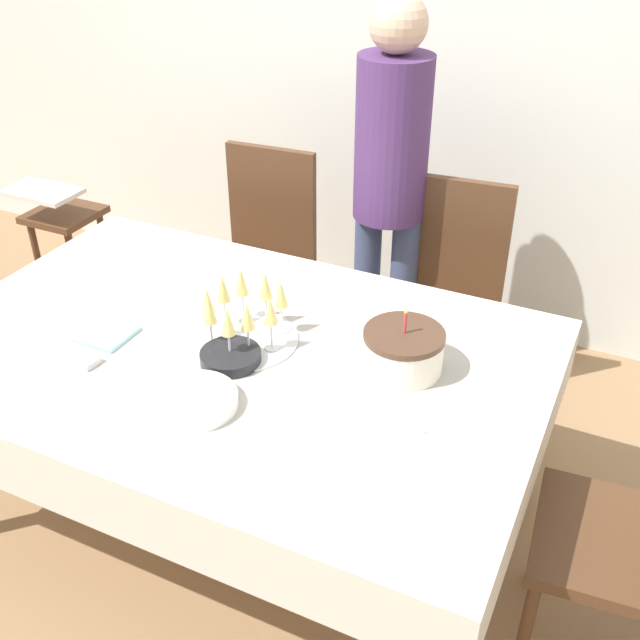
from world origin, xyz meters
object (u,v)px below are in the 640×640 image
dining_chair_far_left (263,252)px  birthday_cake (403,351)px  gift_bag (1,348)px  champagne_tray (242,314)px  plate_stack_main (194,401)px  plate_stack_dessert (231,357)px  high_chair (63,229)px  person_standing (391,170)px  dining_chair_far_right (447,294)px

dining_chair_far_left → birthday_cake: dining_chair_far_left is taller
dining_chair_far_left → gift_bag: (-0.93, -0.69, -0.35)m
champagne_tray → gift_bag: (-1.36, 0.19, -0.64)m
dining_chair_far_left → plate_stack_main: size_ratio=4.02×
plate_stack_dessert → high_chair: 1.71m
birthday_cake → gift_bag: 1.95m
plate_stack_main → gift_bag: bearing=159.5°
champagne_tray → person_standing: bearing=83.5°
gift_bag → high_chair: bearing=97.0°
person_standing → birthday_cake: bearing=-66.4°
champagne_tray → plate_stack_dessert: bearing=-77.2°
plate_stack_main → high_chair: (-1.47, 1.08, -0.26)m
champagne_tray → person_standing: person_standing is taller
birthday_cake → dining_chair_far_left: bearing=138.7°
birthday_cake → champagne_tray: birthday_cake is taller
dining_chair_far_left → dining_chair_far_right: (0.83, -0.00, 0.00)m
dining_chair_far_right → gift_bag: 1.91m
birthday_cake → plate_stack_dessert: 0.50m
dining_chair_far_right → birthday_cake: size_ratio=4.10×
dining_chair_far_left → dining_chair_far_right: bearing=-0.0°
dining_chair_far_right → plate_stack_main: 1.28m
dining_chair_far_left → dining_chair_far_right: 0.83m
dining_chair_far_left → plate_stack_dessert: size_ratio=5.32×
birthday_cake → plate_stack_main: 0.60m
dining_chair_far_left → champagne_tray: dining_chair_far_left is taller
dining_chair_far_right → plate_stack_dessert: (-0.37, -0.99, 0.22)m
birthday_cake → high_chair: birthday_cake is taller
dining_chair_far_left → plate_stack_main: bearing=-68.5°
plate_stack_main → high_chair: bearing=143.8°
dining_chair_far_left → plate_stack_dessert: bearing=-65.2°
birthday_cake → plate_stack_dessert: birthday_cake is taller
dining_chair_far_left → plate_stack_dessert: dining_chair_far_left is taller
gift_bag → birthday_cake: bearing=-3.8°
dining_chair_far_right → person_standing: (-0.28, 0.07, 0.44)m
champagne_tray → plate_stack_main: size_ratio=1.45×
person_standing → gift_bag: 1.83m
dining_chair_far_right → birthday_cake: 0.86m
birthday_cake → champagne_tray: bearing=-172.4°
dining_chair_far_left → person_standing: size_ratio=0.60×
plate_stack_main → gift_bag: (-1.40, 0.53, -0.57)m
champagne_tray → dining_chair_far_left: bearing=116.3°
birthday_cake → gift_bag: (-1.85, 0.12, -0.61)m
dining_chair_far_right → plate_stack_main: dining_chair_far_right is taller
dining_chair_far_right → birthday_cake: bearing=-83.1°
dining_chair_far_right → plate_stack_dessert: 1.08m
plate_stack_dessert → high_chair: bearing=149.4°
plate_stack_dessert → high_chair: size_ratio=0.25×
dining_chair_far_right → birthday_cake: dining_chair_far_right is taller
birthday_cake → plate_stack_main: (-0.45, -0.40, -0.05)m
champagne_tray → plate_stack_main: bearing=-82.3°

